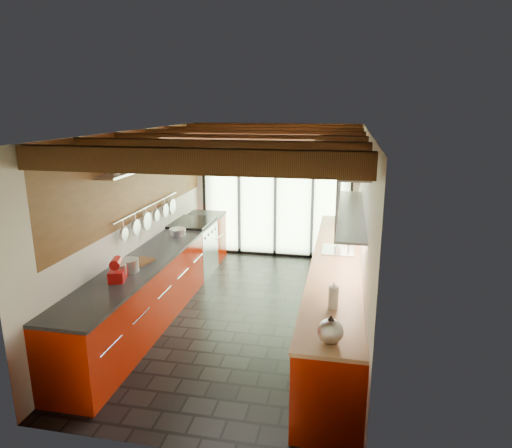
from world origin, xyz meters
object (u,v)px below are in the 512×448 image
(paper_towel, at_px, (333,298))
(bowl, at_px, (340,221))
(stand_mixer, at_px, (118,271))
(kettle, at_px, (331,330))
(soap_bottle, at_px, (338,248))

(paper_towel, distance_m, bowl, 3.57)
(stand_mixer, relative_size, paper_towel, 1.23)
(stand_mixer, bearing_deg, kettle, -21.58)
(stand_mixer, xyz_separation_m, paper_towel, (2.54, -0.30, 0.01))
(stand_mixer, xyz_separation_m, soap_bottle, (2.54, 1.47, -0.03))
(paper_towel, bearing_deg, kettle, -90.00)
(kettle, relative_size, paper_towel, 1.05)
(stand_mixer, xyz_separation_m, kettle, (2.54, -1.00, 0.01))
(kettle, xyz_separation_m, bowl, (0.00, 4.28, -0.09))
(stand_mixer, relative_size, kettle, 1.17)
(bowl, bearing_deg, stand_mixer, -127.83)
(stand_mixer, distance_m, paper_towel, 2.56)
(bowl, bearing_deg, kettle, -90.00)
(kettle, distance_m, paper_towel, 0.70)
(paper_towel, bearing_deg, soap_bottle, 90.00)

